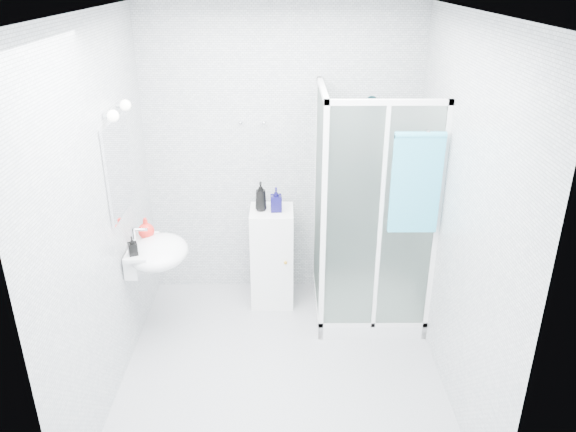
{
  "coord_description": "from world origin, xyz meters",
  "views": [
    {
      "loc": [
        0.03,
        -3.44,
        2.84
      ],
      "look_at": [
        0.05,
        0.35,
        1.15
      ],
      "focal_mm": 35.0,
      "sensor_mm": 36.0,
      "label": 1
    }
  ],
  "objects_px": {
    "shampoo_bottle_b": "(276,200)",
    "soap_dispenser_orange": "(146,228)",
    "wall_basin": "(155,252)",
    "shower_enclosure": "(360,271)",
    "storage_cabinet": "(272,257)",
    "shampoo_bottle_a": "(261,196)",
    "soap_dispenser_black": "(132,246)",
    "hand_towel": "(416,181)"
  },
  "relations": [
    {
      "from": "shampoo_bottle_b",
      "to": "soap_dispenser_orange",
      "type": "relative_size",
      "value": 1.27
    },
    {
      "from": "wall_basin",
      "to": "soap_dispenser_orange",
      "type": "bearing_deg",
      "value": 123.53
    },
    {
      "from": "shower_enclosure",
      "to": "storage_cabinet",
      "type": "xyz_separation_m",
      "value": [
        -0.76,
        0.25,
        0.01
      ]
    },
    {
      "from": "shower_enclosure",
      "to": "wall_basin",
      "type": "relative_size",
      "value": 3.57
    },
    {
      "from": "wall_basin",
      "to": "shampoo_bottle_a",
      "type": "relative_size",
      "value": 2.18
    },
    {
      "from": "shampoo_bottle_a",
      "to": "soap_dispenser_orange",
      "type": "distance_m",
      "value": 1.0
    },
    {
      "from": "shampoo_bottle_a",
      "to": "soap_dispenser_black",
      "type": "height_order",
      "value": "shampoo_bottle_a"
    },
    {
      "from": "wall_basin",
      "to": "soap_dispenser_black",
      "type": "xyz_separation_m",
      "value": [
        -0.12,
        -0.16,
        0.14
      ]
    },
    {
      "from": "shower_enclosure",
      "to": "storage_cabinet",
      "type": "distance_m",
      "value": 0.8
    },
    {
      "from": "storage_cabinet",
      "to": "soap_dispenser_black",
      "type": "bearing_deg",
      "value": -144.88
    },
    {
      "from": "soap_dispenser_black",
      "to": "shampoo_bottle_a",
      "type": "bearing_deg",
      "value": 37.91
    },
    {
      "from": "soap_dispenser_orange",
      "to": "wall_basin",
      "type": "bearing_deg",
      "value": -56.47
    },
    {
      "from": "hand_towel",
      "to": "soap_dispenser_orange",
      "type": "height_order",
      "value": "hand_towel"
    },
    {
      "from": "shower_enclosure",
      "to": "shampoo_bottle_b",
      "type": "distance_m",
      "value": 0.94
    },
    {
      "from": "shampoo_bottle_b",
      "to": "soap_dispenser_black",
      "type": "bearing_deg",
      "value": -146.28
    },
    {
      "from": "shower_enclosure",
      "to": "shampoo_bottle_b",
      "type": "relative_size",
      "value": 9.5
    },
    {
      "from": "storage_cabinet",
      "to": "soap_dispenser_orange",
      "type": "bearing_deg",
      "value": -156.83
    },
    {
      "from": "shower_enclosure",
      "to": "wall_basin",
      "type": "xyz_separation_m",
      "value": [
        -1.66,
        -0.32,
        0.35
      ]
    },
    {
      "from": "storage_cabinet",
      "to": "shampoo_bottle_a",
      "type": "xyz_separation_m",
      "value": [
        -0.09,
        0.0,
        0.58
      ]
    },
    {
      "from": "shower_enclosure",
      "to": "soap_dispenser_black",
      "type": "relative_size",
      "value": 13.73
    },
    {
      "from": "wall_basin",
      "to": "hand_towel",
      "type": "xyz_separation_m",
      "value": [
        1.97,
        -0.09,
        0.62
      ]
    },
    {
      "from": "shower_enclosure",
      "to": "shampoo_bottle_a",
      "type": "height_order",
      "value": "shower_enclosure"
    },
    {
      "from": "hand_towel",
      "to": "soap_dispenser_orange",
      "type": "xyz_separation_m",
      "value": [
        -2.06,
        0.22,
        -0.47
      ]
    },
    {
      "from": "storage_cabinet",
      "to": "shampoo_bottle_b",
      "type": "distance_m",
      "value": 0.56
    },
    {
      "from": "soap_dispenser_orange",
      "to": "soap_dispenser_black",
      "type": "height_order",
      "value": "soap_dispenser_orange"
    },
    {
      "from": "hand_towel",
      "to": "storage_cabinet",
      "type": "bearing_deg",
      "value": 148.82
    },
    {
      "from": "shampoo_bottle_a",
      "to": "soap_dispenser_black",
      "type": "xyz_separation_m",
      "value": [
        -0.93,
        -0.73,
        -0.1
      ]
    },
    {
      "from": "storage_cabinet",
      "to": "soap_dispenser_orange",
      "type": "xyz_separation_m",
      "value": [
        -0.99,
        -0.43,
        0.49
      ]
    },
    {
      "from": "wall_basin",
      "to": "hand_towel",
      "type": "distance_m",
      "value": 2.06
    },
    {
      "from": "shower_enclosure",
      "to": "hand_towel",
      "type": "bearing_deg",
      "value": -52.26
    },
    {
      "from": "wall_basin",
      "to": "soap_dispenser_orange",
      "type": "xyz_separation_m",
      "value": [
        -0.09,
        0.14,
        0.15
      ]
    },
    {
      "from": "soap_dispenser_orange",
      "to": "storage_cabinet",
      "type": "bearing_deg",
      "value": 23.34
    },
    {
      "from": "storage_cabinet",
      "to": "hand_towel",
      "type": "bearing_deg",
      "value": -31.35
    },
    {
      "from": "shower_enclosure",
      "to": "wall_basin",
      "type": "distance_m",
      "value": 1.72
    },
    {
      "from": "storage_cabinet",
      "to": "shampoo_bottle_b",
      "type": "bearing_deg",
      "value": -18.75
    },
    {
      "from": "shampoo_bottle_b",
      "to": "hand_towel",
      "type": "bearing_deg",
      "value": -31.63
    },
    {
      "from": "hand_towel",
      "to": "soap_dispenser_orange",
      "type": "relative_size",
      "value": 4.63
    },
    {
      "from": "wall_basin",
      "to": "soap_dispenser_black",
      "type": "relative_size",
      "value": 3.84
    },
    {
      "from": "shampoo_bottle_b",
      "to": "soap_dispenser_black",
      "type": "xyz_separation_m",
      "value": [
        -1.06,
        -0.71,
        -0.08
      ]
    },
    {
      "from": "wall_basin",
      "to": "storage_cabinet",
      "type": "xyz_separation_m",
      "value": [
        0.9,
        0.56,
        -0.34
      ]
    },
    {
      "from": "hand_towel",
      "to": "shampoo_bottle_a",
      "type": "distance_m",
      "value": 1.38
    },
    {
      "from": "hand_towel",
      "to": "soap_dispenser_black",
      "type": "bearing_deg",
      "value": -177.91
    }
  ]
}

